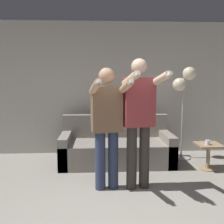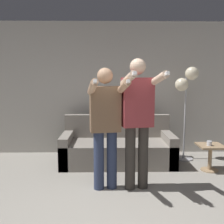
{
  "view_description": "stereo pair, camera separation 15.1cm",
  "coord_description": "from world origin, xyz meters",
  "px_view_note": "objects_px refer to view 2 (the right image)",
  "views": [
    {
      "loc": [
        -0.2,
        -2.18,
        1.52
      ],
      "look_at": [
        0.02,
        1.79,
        1.0
      ],
      "focal_mm": 42.0,
      "sensor_mm": 36.0,
      "label": 1
    },
    {
      "loc": [
        -0.05,
        -2.19,
        1.52
      ],
      "look_at": [
        0.02,
        1.79,
        1.0
      ],
      "focal_mm": 42.0,
      "sensor_mm": 36.0,
      "label": 2
    }
  ],
  "objects_px": {
    "person_left": "(105,121)",
    "cat": "(134,111)",
    "couch": "(118,148)",
    "cup": "(209,143)",
    "person_right": "(138,115)",
    "side_table": "(210,152)",
    "floor_lamp": "(186,87)"
  },
  "relations": [
    {
      "from": "person_left",
      "to": "cat",
      "type": "height_order",
      "value": "person_left"
    },
    {
      "from": "couch",
      "to": "cup",
      "type": "xyz_separation_m",
      "value": [
        1.46,
        -0.46,
        0.21
      ]
    },
    {
      "from": "cat",
      "to": "person_right",
      "type": "bearing_deg",
      "value": -94.11
    },
    {
      "from": "person_right",
      "to": "couch",
      "type": "bearing_deg",
      "value": 91.18
    },
    {
      "from": "person_left",
      "to": "cup",
      "type": "xyz_separation_m",
      "value": [
        1.67,
        0.65,
        -0.48
      ]
    },
    {
      "from": "person_right",
      "to": "side_table",
      "type": "xyz_separation_m",
      "value": [
        1.28,
        0.69,
        -0.72
      ]
    },
    {
      "from": "couch",
      "to": "person_right",
      "type": "xyz_separation_m",
      "value": [
        0.22,
        -1.11,
        0.76
      ]
    },
    {
      "from": "couch",
      "to": "cat",
      "type": "relative_size",
      "value": 4.45
    },
    {
      "from": "cat",
      "to": "side_table",
      "type": "bearing_deg",
      "value": -31.78
    },
    {
      "from": "side_table",
      "to": "cat",
      "type": "bearing_deg",
      "value": 148.22
    },
    {
      "from": "cup",
      "to": "floor_lamp",
      "type": "bearing_deg",
      "value": 107.15
    },
    {
      "from": "person_right",
      "to": "side_table",
      "type": "bearing_deg",
      "value": 18.28
    },
    {
      "from": "floor_lamp",
      "to": "couch",
      "type": "bearing_deg",
      "value": -170.72
    },
    {
      "from": "couch",
      "to": "person_right",
      "type": "distance_m",
      "value": 1.36
    },
    {
      "from": "floor_lamp",
      "to": "side_table",
      "type": "relative_size",
      "value": 3.97
    },
    {
      "from": "person_left",
      "to": "cat",
      "type": "bearing_deg",
      "value": 60.51
    },
    {
      "from": "person_right",
      "to": "cat",
      "type": "xyz_separation_m",
      "value": [
        0.1,
        1.42,
        -0.13
      ]
    },
    {
      "from": "couch",
      "to": "person_left",
      "type": "bearing_deg",
      "value": -100.62
    },
    {
      "from": "person_right",
      "to": "floor_lamp",
      "type": "height_order",
      "value": "person_right"
    },
    {
      "from": "person_right",
      "to": "cat",
      "type": "distance_m",
      "value": 1.43
    },
    {
      "from": "person_right",
      "to": "cat",
      "type": "relative_size",
      "value": 4.03
    },
    {
      "from": "floor_lamp",
      "to": "cup",
      "type": "xyz_separation_m",
      "value": [
        0.2,
        -0.66,
        -0.88
      ]
    },
    {
      "from": "couch",
      "to": "person_right",
      "type": "height_order",
      "value": "person_right"
    },
    {
      "from": "cup",
      "to": "person_left",
      "type": "bearing_deg",
      "value": -158.69
    },
    {
      "from": "cat",
      "to": "couch",
      "type": "bearing_deg",
      "value": -135.59
    },
    {
      "from": "person_left",
      "to": "cup",
      "type": "distance_m",
      "value": 1.85
    },
    {
      "from": "cat",
      "to": "floor_lamp",
      "type": "xyz_separation_m",
      "value": [
        0.93,
        -0.11,
        0.46
      ]
    },
    {
      "from": "person_right",
      "to": "cup",
      "type": "bearing_deg",
      "value": 17.52
    },
    {
      "from": "cup",
      "to": "side_table",
      "type": "bearing_deg",
      "value": 46.73
    },
    {
      "from": "cat",
      "to": "floor_lamp",
      "type": "height_order",
      "value": "floor_lamp"
    },
    {
      "from": "couch",
      "to": "floor_lamp",
      "type": "relative_size",
      "value": 1.14
    },
    {
      "from": "person_left",
      "to": "floor_lamp",
      "type": "bearing_deg",
      "value": 32.84
    }
  ]
}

